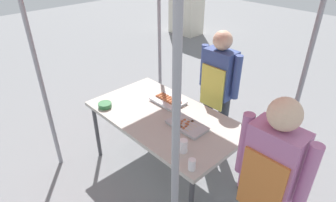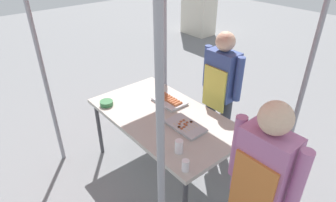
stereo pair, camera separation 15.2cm
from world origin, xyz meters
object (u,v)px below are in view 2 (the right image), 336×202
(tray_grilled_sausages, at_px, (170,101))
(drink_cup_by_wok, at_px, (179,147))
(condiment_bowl, at_px, (107,103))
(stall_table, at_px, (164,120))
(drink_cup_near_edge, at_px, (186,165))
(customer_nearby, at_px, (260,183))
(tray_meat_skewers, at_px, (185,126))
(vendor_woman, at_px, (220,87))

(tray_grilled_sausages, xyz_separation_m, drink_cup_by_wok, (0.68, -0.47, 0.04))
(tray_grilled_sausages, xyz_separation_m, condiment_bowl, (-0.39, -0.56, 0.00))
(stall_table, height_order, drink_cup_by_wok, drink_cup_by_wok)
(stall_table, xyz_separation_m, tray_grilled_sausages, (-0.16, 0.21, 0.07))
(stall_table, height_order, tray_grilled_sausages, tray_grilled_sausages)
(drink_cup_near_edge, height_order, customer_nearby, customer_nearby)
(tray_grilled_sausages, xyz_separation_m, drink_cup_near_edge, (0.87, -0.58, 0.03))
(condiment_bowl, relative_size, customer_nearby, 0.09)
(tray_meat_skewers, height_order, condiment_bowl, condiment_bowl)
(tray_grilled_sausages, bearing_deg, vendor_woman, 61.08)
(vendor_woman, relative_size, customer_nearby, 0.99)
(tray_meat_skewers, bearing_deg, tray_grilled_sausages, 157.27)
(drink_cup_by_wok, bearing_deg, tray_grilled_sausages, 145.03)
(drink_cup_by_wok, bearing_deg, drink_cup_near_edge, -28.54)
(tray_grilled_sausages, bearing_deg, tray_meat_skewers, -22.73)
(drink_cup_near_edge, bearing_deg, vendor_woman, 118.73)
(vendor_woman, bearing_deg, stall_table, 80.89)
(tray_grilled_sausages, bearing_deg, drink_cup_by_wok, -34.97)
(drink_cup_by_wok, bearing_deg, vendor_woman, 112.35)
(tray_meat_skewers, bearing_deg, customer_nearby, -11.74)
(drink_cup_by_wok, height_order, vendor_woman, vendor_woman)
(stall_table, height_order, drink_cup_near_edge, drink_cup_near_edge)
(tray_grilled_sausages, xyz_separation_m, tray_meat_skewers, (0.46, -0.19, -0.01))
(stall_table, distance_m, customer_nearby, 1.26)
(tray_meat_skewers, bearing_deg, drink_cup_near_edge, -43.17)
(tray_meat_skewers, relative_size, vendor_woman, 0.26)
(condiment_bowl, xyz_separation_m, vendor_woman, (0.67, 1.06, 0.11))
(tray_meat_skewers, bearing_deg, drink_cup_by_wok, -51.93)
(vendor_woman, bearing_deg, tray_grilled_sausages, 61.08)
(tray_meat_skewers, height_order, drink_cup_by_wok, drink_cup_by_wok)
(condiment_bowl, xyz_separation_m, customer_nearby, (1.78, 0.17, 0.12))
(drink_cup_near_edge, distance_m, drink_cup_by_wok, 0.22)
(tray_grilled_sausages, relative_size, drink_cup_by_wok, 2.97)
(stall_table, distance_m, vendor_woman, 0.74)
(stall_table, xyz_separation_m, condiment_bowl, (-0.55, -0.35, 0.08))
(stall_table, relative_size, tray_grilled_sausages, 4.50)
(condiment_bowl, bearing_deg, stall_table, 32.00)
(stall_table, height_order, tray_meat_skewers, tray_meat_skewers)
(tray_meat_skewers, bearing_deg, condiment_bowl, -156.70)
(drink_cup_by_wok, height_order, customer_nearby, customer_nearby)
(drink_cup_by_wok, bearing_deg, customer_nearby, 7.11)
(drink_cup_near_edge, distance_m, vendor_woman, 1.23)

